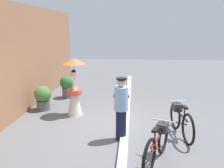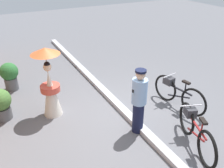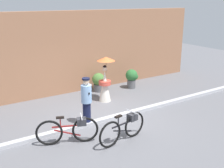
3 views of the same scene
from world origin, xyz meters
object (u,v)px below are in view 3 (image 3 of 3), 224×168
Objects in this scene: person_with_parasol at (105,80)px; potted_plant_small at (132,77)px; bicycle_far_side at (124,127)px; person_officer at (86,101)px; potted_plant_by_door at (99,81)px; bicycle_near_officer at (69,130)px.

potted_plant_small is (1.89, 0.77, -0.36)m from person_with_parasol.
bicycle_far_side is 3.37m from person_with_parasol.
potted_plant_small is at bearing 33.49° from person_officer.
person_officer is at bearing -146.51° from potted_plant_small.
person_with_parasol reaches higher than potted_plant_by_door.
potted_plant_by_door is (0.39, 1.18, -0.42)m from person_with_parasol.
bicycle_far_side is at bearing -129.01° from potted_plant_small.
potted_plant_small reaches higher than potted_plant_by_door.
bicycle_near_officer is 1.34m from person_officer.
person_with_parasol is 2.07m from potted_plant_small.
bicycle_near_officer reaches higher than potted_plant_by_door.
person_officer is 4.25m from potted_plant_small.
potted_plant_small is at bearing -15.55° from potted_plant_by_door.
potted_plant_by_door is at bearing 164.45° from potted_plant_small.
bicycle_far_side is 4.58m from potted_plant_by_door.
person_with_parasol is at bearing 68.21° from bicycle_far_side.
person_with_parasol is 2.18× the size of potted_plant_by_door.
potted_plant_by_door is 1.56m from potted_plant_small.
person_officer is (-0.40, 1.53, 0.41)m from bicycle_far_side.
potted_plant_small is at bearing 22.05° from person_with_parasol.
potted_plant_by_door is (2.03, 2.76, -0.39)m from person_officer.
person_officer is at bearing -126.39° from potted_plant_by_door.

